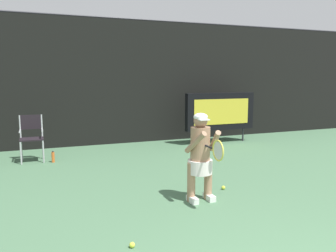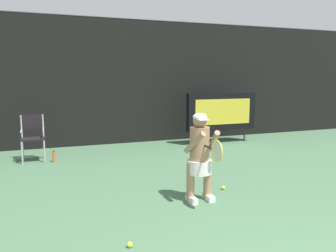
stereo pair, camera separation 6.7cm
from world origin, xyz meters
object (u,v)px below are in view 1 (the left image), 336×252
Objects in this scene: water_bottle at (53,157)px; tennis_ball_loose at (132,245)px; scoreboard at (220,111)px; tennis_racket at (217,150)px; tennis_ball_spare at (223,188)px; umpire_chair at (31,135)px; tennis_player at (201,154)px.

water_bottle reaches higher than tennis_ball_loose.
scoreboard is 5.40m from tennis_racket.
tennis_ball_spare is at bearing 35.11° from tennis_ball_loose.
scoreboard is 4.92m from water_bottle.
umpire_chair is 15.88× the size of tennis_ball_spare.
scoreboard is at bearing 51.86° from tennis_ball_loose.
tennis_ball_loose is at bearing -144.89° from tennis_ball_spare.
water_bottle is at bearing 130.92° from tennis_ball_spare.
scoreboard is 2.04× the size of umpire_chair.
umpire_chair is at bearing 102.76° from tennis_ball_loose.
umpire_chair is 4.08× the size of water_bottle.
scoreboard is at bearing 61.37° from tennis_ball_spare.
tennis_ball_spare is (2.05, 1.44, 0.00)m from tennis_ball_loose.
tennis_racket reaches higher than water_bottle.
scoreboard reaches higher than tennis_ball_spare.
umpire_chair reaches higher than tennis_ball_loose.
tennis_player reaches higher than tennis_ball_spare.
scoreboard is at bearing 4.36° from umpire_chair.
tennis_racket is (0.01, -0.50, 0.17)m from tennis_player.
umpire_chair is 4.54m from tennis_player.
tennis_ball_spare is (-2.09, -3.84, -0.91)m from scoreboard.
tennis_racket is at bearing 22.76° from tennis_ball_loose.
scoreboard reaches higher than tennis_player.
tennis_racket is 1.79m from tennis_ball_loose.
umpire_chair is 5.03m from tennis_ball_loose.
umpire_chair is at bearing 133.59° from tennis_racket.
water_bottle is 0.44× the size of tennis_racket.
scoreboard is at bearing 8.44° from water_bottle.
tennis_racket is 8.85× the size of tennis_ball_loose.
umpire_chair is 4.98m from tennis_racket.
water_bottle is at bearing 98.23° from tennis_ball_loose.
umpire_chair is at bearing -175.64° from scoreboard.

